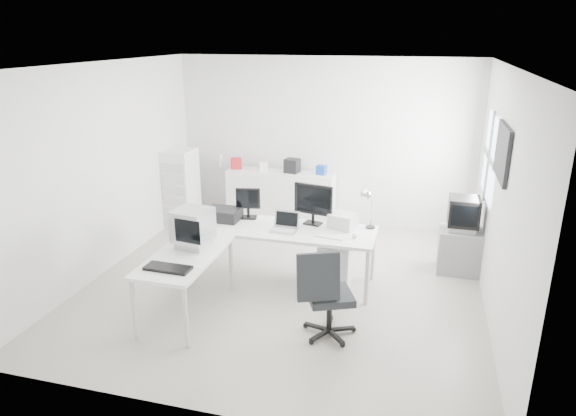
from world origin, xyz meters
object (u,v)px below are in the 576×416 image
(crt_tv, at_px, (463,214))
(lcd_monitor_large, at_px, (313,204))
(laser_printer, at_px, (343,221))
(sideboard, at_px, (281,197))
(inkjet_printer, at_px, (224,214))
(crt_monitor, at_px, (193,227))
(side_desk, at_px, (187,284))
(office_chair, at_px, (330,292))
(lcd_monitor_small, at_px, (248,204))
(tv_cabinet, at_px, (459,251))
(laptop, at_px, (284,223))
(drawer_pedestal, at_px, (335,264))
(main_desk, at_px, (282,255))
(filing_cabinet, at_px, (181,188))

(crt_tv, bearing_deg, lcd_monitor_large, -161.31)
(laser_printer, height_order, sideboard, laser_printer)
(inkjet_printer, height_order, crt_monitor, crt_monitor)
(side_desk, xyz_separation_m, crt_tv, (3.12, 2.00, 0.46))
(laser_printer, bearing_deg, office_chair, -69.40)
(sideboard, bearing_deg, lcd_monitor_small, -87.86)
(tv_cabinet, relative_size, crt_tv, 1.22)
(side_desk, xyz_separation_m, laptop, (0.90, 1.00, 0.49))
(sideboard, bearing_deg, laser_printer, -54.31)
(side_desk, xyz_separation_m, drawer_pedestal, (1.55, 1.15, -0.08))
(tv_cabinet, bearing_deg, side_desk, -147.36)
(main_desk, xyz_separation_m, tv_cabinet, (2.27, 0.90, -0.07))
(crt_monitor, bearing_deg, laser_printer, 42.33)
(laptop, xyz_separation_m, tv_cabinet, (2.22, 1.00, -0.56))
(crt_monitor, bearing_deg, laptop, 48.36)
(laptop, bearing_deg, lcd_monitor_large, 52.72)
(drawer_pedestal, xyz_separation_m, inkjet_printer, (-1.55, 0.05, 0.53))
(lcd_monitor_small, relative_size, lcd_monitor_large, 0.75)
(drawer_pedestal, relative_size, sideboard, 0.33)
(drawer_pedestal, bearing_deg, inkjet_printer, 178.15)
(office_chair, bearing_deg, filing_cabinet, 114.48)
(laser_printer, bearing_deg, tv_cabinet, 40.84)
(lcd_monitor_large, xyz_separation_m, laser_printer, (0.40, -0.03, -0.18))
(crt_monitor, distance_m, filing_cabinet, 2.84)
(main_desk, distance_m, lcd_monitor_small, 0.84)
(inkjet_printer, relative_size, crt_tv, 0.89)
(sideboard, bearing_deg, tv_cabinet, -22.99)
(main_desk, relative_size, drawer_pedestal, 4.00)
(lcd_monitor_small, distance_m, filing_cabinet, 2.18)
(sideboard, bearing_deg, inkjet_printer, -96.47)
(laser_printer, distance_m, crt_monitor, 1.93)
(laptop, bearing_deg, inkjet_printer, 170.80)
(crt_monitor, xyz_separation_m, crt_tv, (3.12, 1.75, -0.16))
(side_desk, distance_m, crt_monitor, 0.67)
(office_chair, xyz_separation_m, tv_cabinet, (1.43, 2.02, -0.22))
(tv_cabinet, xyz_separation_m, sideboard, (-2.89, 1.23, 0.15))
(side_desk, xyz_separation_m, lcd_monitor_large, (1.20, 1.35, 0.65))
(office_chair, distance_m, tv_cabinet, 2.49)
(inkjet_printer, xyz_separation_m, crt_monitor, (0.00, -0.95, 0.17))
(laser_printer, relative_size, sideboard, 0.18)
(main_desk, relative_size, tv_cabinet, 3.92)
(side_desk, xyz_separation_m, filing_cabinet, (-1.38, 2.71, 0.28))
(office_chair, distance_m, sideboard, 3.56)
(laptop, bearing_deg, filing_cabinet, 146.39)
(inkjet_printer, xyz_separation_m, laptop, (0.90, -0.20, 0.03))
(side_desk, distance_m, lcd_monitor_small, 1.50)
(sideboard, bearing_deg, drawer_pedestal, -57.57)
(crt_tv, bearing_deg, main_desk, -158.39)
(laptop, distance_m, sideboard, 2.36)
(crt_tv, relative_size, filing_cabinet, 0.38)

